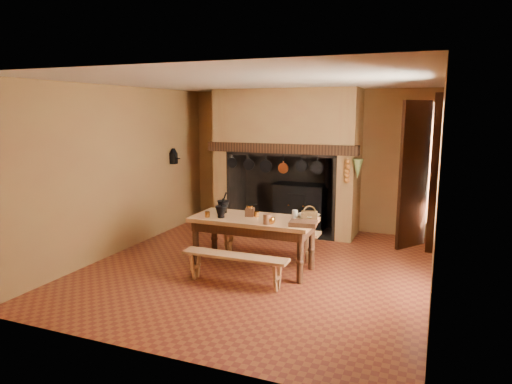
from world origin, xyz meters
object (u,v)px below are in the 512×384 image
iron_range (300,206)px  bench_front (235,262)px  work_table (253,226)px  coffee_grinder (250,211)px  wicker_basket (309,216)px  mixing_bowl (308,217)px

iron_range → bench_front: 3.21m
work_table → coffee_grinder: 0.23m
coffee_grinder → wicker_basket: size_ratio=0.75×
bench_front → mixing_bowl: (0.79, 0.89, 0.52)m
coffee_grinder → mixing_bowl: 0.89m
wicker_basket → mixing_bowl: bearing=103.1°
bench_front → iron_range: bearing=90.1°
bench_front → mixing_bowl: bearing=48.6°
bench_front → wicker_basket: wicker_basket is taller
iron_range → mixing_bowl: bearing=-71.1°
iron_range → wicker_basket: size_ratio=5.96×
work_table → wicker_basket: wicker_basket is taller
bench_front → wicker_basket: size_ratio=5.70×
work_table → coffee_grinder: coffee_grinder is taller
coffee_grinder → mixing_bowl: size_ratio=0.64×
iron_range → mixing_bowl: 2.47m
work_table → wicker_basket: 0.86m
iron_range → wicker_basket: (0.83, -2.39, 0.39)m
coffee_grinder → wicker_basket: wicker_basket is taller
iron_range → work_table: bearing=-89.9°
bench_front → wicker_basket: (0.83, 0.82, 0.56)m
coffee_grinder → wicker_basket: bearing=-8.3°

